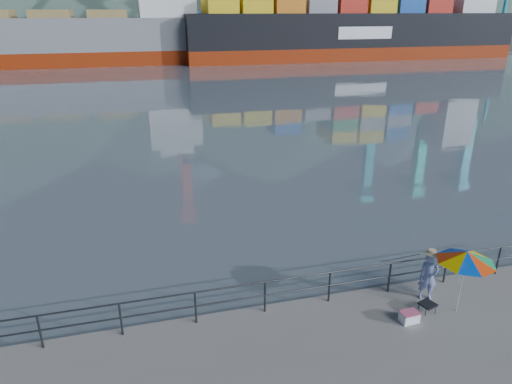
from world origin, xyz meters
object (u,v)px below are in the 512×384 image
at_px(cooler_bag, 409,317).
at_px(fisherman, 428,276).
at_px(container_ship, 361,24).
at_px(bulk_carrier, 76,37).
at_px(beach_umbrella, 466,257).

bearing_deg(cooler_bag, fisherman, 35.05).
relative_size(fisherman, cooler_bag, 3.10).
bearing_deg(container_ship, bulk_carrier, 177.27).
bearing_deg(bulk_carrier, cooler_bag, -78.38).
bearing_deg(beach_umbrella, fisherman, 122.10).
xyz_separation_m(fisherman, cooler_bag, (-1.11, -0.87, -0.62)).
relative_size(cooler_bag, container_ship, 0.01).
bearing_deg(container_ship, cooler_bag, -115.66).
height_order(cooler_bag, bulk_carrier, bulk_carrier).
relative_size(fisherman, bulk_carrier, 0.03).
xyz_separation_m(beach_umbrella, cooler_bag, (-1.61, -0.08, -1.67)).
relative_size(beach_umbrella, bulk_carrier, 0.04).
bearing_deg(cooler_bag, bulk_carrier, 98.38).
height_order(bulk_carrier, container_ship, container_ship).
distance_m(beach_umbrella, cooler_bag, 2.32).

